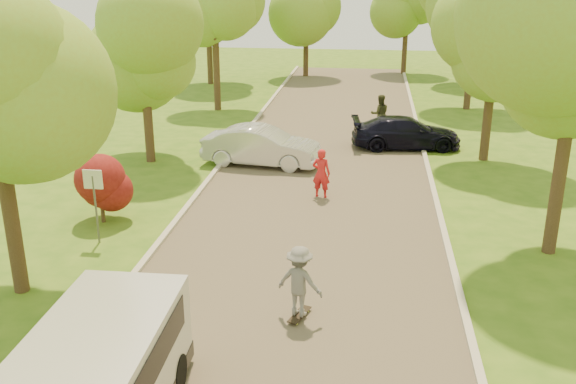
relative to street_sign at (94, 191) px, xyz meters
The scene contains 17 objects.
ground 7.22m from the street_sign, 34.59° to the right, with size 100.00×100.00×0.00m, color #376017.
road 7.22m from the street_sign, 34.59° to the left, with size 8.00×60.00×0.01m, color #4C4438.
curb_left 4.62m from the street_sign, 66.37° to the left, with size 0.18×60.00×0.12m, color #B2AD9E.
curb_right 10.74m from the street_sign, 22.10° to the left, with size 0.18×60.00×0.12m, color #B2AD9E.
street_sign is the anchor object (origin of this frame).
red_shrub 1.65m from the street_sign, 108.43° to the left, with size 1.70×1.70×1.95m.
tree_l_midb 8.61m from the street_sign, 97.22° to the left, with size 4.30×4.20×6.62m.
tree_l_far 18.43m from the street_sign, 91.87° to the left, with size 4.92×4.80×7.79m.
tree_r_midb 16.27m from the street_sign, 38.90° to the left, with size 4.51×4.40×7.01m.
tree_bg_a 26.44m from the street_sign, 96.53° to the left, with size 5.12×5.00×7.72m.
tree_bg_c 30.35m from the street_sign, 84.26° to the left, with size 4.92×4.80×7.33m.
silver_sedan 8.78m from the street_sign, 67.50° to the left, with size 1.62×4.64×1.53m, color silver.
dark_sedan 14.61m from the street_sign, 51.40° to the left, with size 1.90×4.66×1.35m, color black.
longboard 7.20m from the street_sign, 29.05° to the right, with size 0.49×0.87×0.10m.
skateboarder 7.08m from the street_sign, 29.05° to the right, with size 1.06×0.61×1.64m, color slate.
person_striped 7.59m from the street_sign, 37.67° to the left, with size 0.62×0.41×1.71m, color red.
person_olive 16.08m from the street_sign, 60.21° to the left, with size 0.88×0.69×1.82m, color #343821.
Camera 1 is at (1.75, -11.99, 7.48)m, focal length 40.00 mm.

